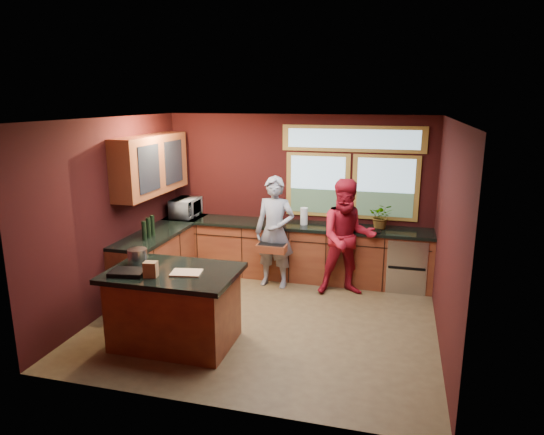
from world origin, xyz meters
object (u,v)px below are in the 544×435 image
at_px(person_grey, 275,232).
at_px(stock_pot, 137,256).
at_px(person_red, 347,238).
at_px(island, 175,307).
at_px(cutting_board, 186,273).

distance_m(person_grey, stock_pot, 2.37).
xyz_separation_m(person_grey, person_red, (1.14, -0.05, 0.01)).
relative_size(island, person_grey, 0.87).
xyz_separation_m(person_grey, cutting_board, (-0.50, -2.21, 0.06)).
distance_m(person_grey, person_red, 1.15).
bearing_deg(person_red, stock_pot, -156.03).
xyz_separation_m(island, cutting_board, (0.20, -0.05, 0.48)).
distance_m(island, cutting_board, 0.52).
relative_size(person_red, cutting_board, 5.13).
distance_m(person_red, stock_pot, 3.10).
bearing_deg(island, stock_pot, 164.74).
xyz_separation_m(island, person_red, (1.85, 2.12, 0.42)).
bearing_deg(person_grey, cutting_board, -97.96).
bearing_deg(cutting_board, island, 165.96).
height_order(island, stock_pot, stock_pot).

